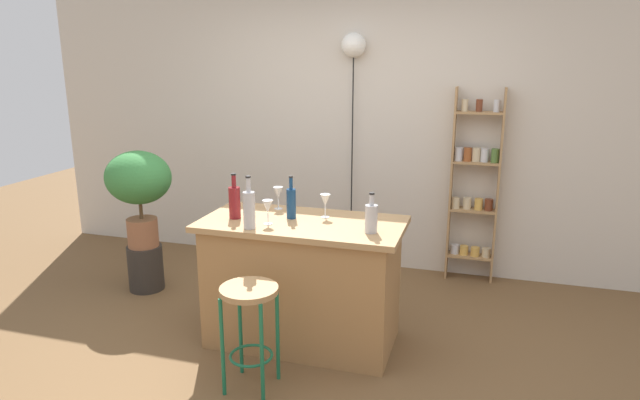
# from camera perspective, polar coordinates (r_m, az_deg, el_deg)

# --- Properties ---
(ground) EXTENTS (12.00, 12.00, 0.00)m
(ground) POSITION_cam_1_polar(r_m,az_deg,el_deg) (3.84, -3.21, -16.14)
(ground) COLOR brown
(back_wall) EXTENTS (6.40, 0.10, 2.80)m
(back_wall) POSITION_cam_1_polar(r_m,az_deg,el_deg) (5.20, 3.97, 8.36)
(back_wall) COLOR beige
(back_wall) RESTS_ON ground
(kitchen_counter) EXTENTS (1.37, 0.70, 0.88)m
(kitchen_counter) POSITION_cam_1_polar(r_m,az_deg,el_deg) (3.89, -1.79, -8.35)
(kitchen_counter) COLOR #9E7042
(kitchen_counter) RESTS_ON ground
(bar_stool) EXTENTS (0.35, 0.35, 0.65)m
(bar_stool) POSITION_cam_1_polar(r_m,az_deg,el_deg) (3.37, -7.23, -11.45)
(bar_stool) COLOR #196642
(bar_stool) RESTS_ON ground
(spice_shelf) EXTENTS (0.41, 0.15, 1.71)m
(spice_shelf) POSITION_cam_1_polar(r_m,az_deg,el_deg) (5.02, 15.55, 1.34)
(spice_shelf) COLOR #A87F51
(spice_shelf) RESTS_ON ground
(plant_stool) EXTENTS (0.30, 0.30, 0.39)m
(plant_stool) POSITION_cam_1_polar(r_m,az_deg,el_deg) (5.04, -17.46, -6.62)
(plant_stool) COLOR #2D2823
(plant_stool) RESTS_ON ground
(potted_plant) EXTENTS (0.55, 0.50, 0.82)m
(potted_plant) POSITION_cam_1_polar(r_m,az_deg,el_deg) (4.83, -18.12, 1.58)
(potted_plant) COLOR #935B3D
(potted_plant) RESTS_ON plant_stool
(bottle_soda_blue) EXTENTS (0.08, 0.08, 0.31)m
(bottle_soda_blue) POSITION_cam_1_polar(r_m,az_deg,el_deg) (3.82, -8.77, -0.15)
(bottle_soda_blue) COLOR maroon
(bottle_soda_blue) RESTS_ON kitchen_counter
(bottle_vinegar) EXTENTS (0.06, 0.06, 0.30)m
(bottle_vinegar) POSITION_cam_1_polar(r_m,az_deg,el_deg) (3.78, -2.98, -0.26)
(bottle_vinegar) COLOR navy
(bottle_vinegar) RESTS_ON kitchen_counter
(bottle_sauce_amber) EXTENTS (0.08, 0.08, 0.26)m
(bottle_sauce_amber) POSITION_cam_1_polar(r_m,az_deg,el_deg) (3.49, 5.28, -1.81)
(bottle_sauce_amber) COLOR #B2B2B7
(bottle_sauce_amber) RESTS_ON kitchen_counter
(bottle_wine_red) EXTENTS (0.08, 0.08, 0.35)m
(bottle_wine_red) POSITION_cam_1_polar(r_m,az_deg,el_deg) (3.58, -7.29, -0.89)
(bottle_wine_red) COLOR #B2B2B7
(bottle_wine_red) RESTS_ON kitchen_counter
(wine_glass_left) EXTENTS (0.07, 0.07, 0.16)m
(wine_glass_left) POSITION_cam_1_polar(r_m,az_deg,el_deg) (4.02, -4.32, 0.69)
(wine_glass_left) COLOR silver
(wine_glass_left) RESTS_ON kitchen_counter
(wine_glass_center) EXTENTS (0.07, 0.07, 0.16)m
(wine_glass_center) POSITION_cam_1_polar(r_m,az_deg,el_deg) (3.79, 0.54, -0.10)
(wine_glass_center) COLOR silver
(wine_glass_center) RESTS_ON kitchen_counter
(wine_glass_right) EXTENTS (0.07, 0.07, 0.16)m
(wine_glass_right) POSITION_cam_1_polar(r_m,az_deg,el_deg) (3.65, -5.39, -0.73)
(wine_glass_right) COLOR silver
(wine_glass_right) RESTS_ON kitchen_counter
(pendant_globe_light) EXTENTS (0.22, 0.22, 2.16)m
(pendant_globe_light) POSITION_cam_1_polar(r_m,az_deg,el_deg) (5.07, 3.47, 15.29)
(pendant_globe_light) COLOR black
(pendant_globe_light) RESTS_ON ground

